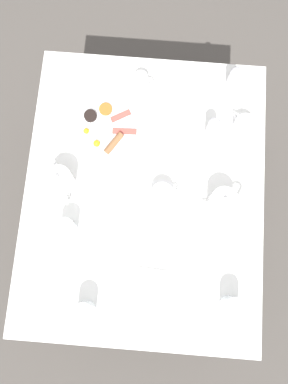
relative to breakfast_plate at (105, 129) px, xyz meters
name	(u,v)px	position (x,y,z in m)	size (l,w,h in m)	color
ground_plane	(144,217)	(0.18, -0.26, -0.78)	(8.00, 8.00, 0.00)	#4C4742
table	(144,196)	(0.18, -0.26, -0.08)	(0.98, 1.21, 0.77)	white
breakfast_plate	(105,129)	(0.00, 0.00, 0.00)	(0.31, 0.31, 0.04)	white
teapot_near	(223,202)	(0.49, -0.28, 0.05)	(0.18, 0.11, 0.13)	white
teapot_far	(60,181)	(-0.15, -0.25, 0.05)	(0.11, 0.19, 0.13)	white
teacup_with_saucer_left	(162,195)	(0.26, -0.27, 0.02)	(0.14, 0.14, 0.06)	white
teacup_with_saucer_right	(244,126)	(0.57, 0.05, 0.02)	(0.14, 0.14, 0.06)	white
water_glass_tall	(85,312)	(0.00, -0.73, 0.04)	(0.07, 0.07, 0.10)	white
water_glass_short	(67,228)	(-0.10, -0.43, 0.04)	(0.07, 0.07, 0.10)	white
wine_glass_spare	(232,306)	(0.54, -0.67, 0.04)	(0.07, 0.07, 0.11)	white
creamer_jug	(141,81)	(0.13, 0.22, 0.02)	(0.09, 0.06, 0.07)	white
pepper_grinder	(213,127)	(0.44, 0.02, 0.06)	(0.05, 0.05, 0.12)	#BCBCC1
salt_grinder	(234,77)	(0.52, 0.25, 0.06)	(0.05, 0.05, 0.12)	#BCBCC1
napkin_folded	(151,282)	(0.24, -0.61, 0.00)	(0.14, 0.11, 0.01)	white
fork_by_plate	(175,93)	(0.28, 0.18, -0.01)	(0.18, 0.03, 0.00)	silver
knife_by_plate	(46,306)	(-0.16, -0.73, -0.01)	(0.16, 0.15, 0.00)	silver
spoon_for_tea	(72,76)	(-0.17, 0.23, -0.01)	(0.14, 0.08, 0.00)	silver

